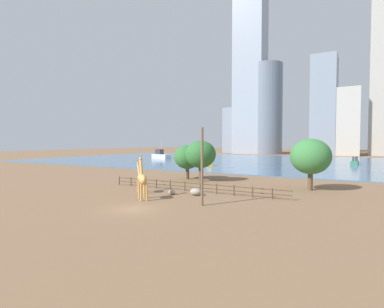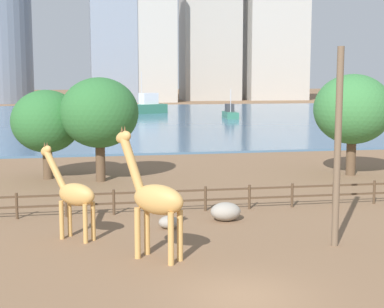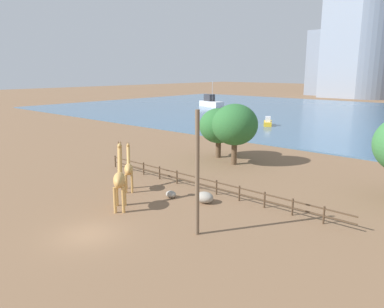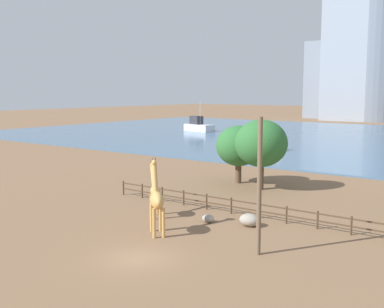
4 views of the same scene
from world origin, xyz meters
name	(u,v)px [view 4 (image 4 of 4)]	position (x,y,z in m)	size (l,w,h in m)	color
giraffe_tall	(157,200)	(-2.31, 4.43, 2.37)	(2.76, 2.58, 5.09)	tan
giraffe_companion	(155,191)	(-5.40, 7.81, 1.99)	(2.61, 2.29, 4.15)	tan
utility_pole	(259,187)	(5.26, 4.82, 4.10)	(0.28, 0.28, 8.19)	brown
boulder_near_fence	(249,220)	(1.80, 9.78, 0.45)	(1.48, 1.20, 0.90)	gray
boulder_by_pole	(208,218)	(-1.14, 8.82, 0.29)	(0.94, 0.78, 0.59)	gray
enclosure_fence	(238,205)	(-0.45, 12.00, 0.77)	(26.12, 0.14, 1.30)	#4C3826
tree_left_large	(261,144)	(-3.86, 21.80, 4.56)	(5.16, 5.16, 6.91)	brown
tree_right_tall	(239,146)	(-7.38, 23.41, 3.93)	(4.73, 4.73, 6.08)	brown
boat_ferry	(278,146)	(-16.24, 50.33, 0.80)	(3.28, 4.24, 1.78)	gold
boat_sailboat	(198,126)	(-48.25, 72.70, 1.41)	(8.56, 4.79, 7.28)	silver
skyline_tower_needle	(383,44)	(-25.61, 140.76, 24.48)	(16.73, 16.73, 48.96)	slate
skyline_block_central	(324,80)	(-47.08, 147.34, 13.53)	(12.01, 8.41, 27.07)	gray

